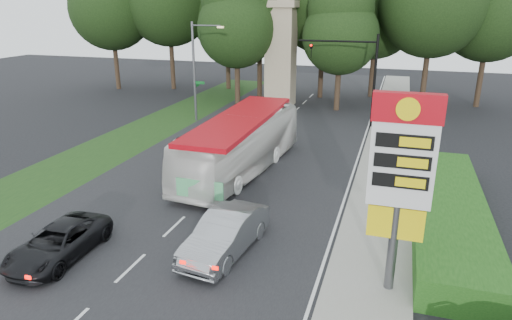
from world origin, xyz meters
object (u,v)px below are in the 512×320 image
(traffic_signal_mast, at_px, (358,68))
(monument, at_px, (281,51))
(sedan_silver, at_px, (226,234))
(gas_station_pylon, at_px, (401,169))
(transit_bus, at_px, (241,145))
(streetlight_signs, at_px, (196,67))
(suv_charcoal, at_px, (59,242))

(traffic_signal_mast, relative_size, monument, 0.72)
(sedan_silver, bearing_deg, traffic_signal_mast, 89.60)
(traffic_signal_mast, distance_m, sedan_silver, 21.83)
(gas_station_pylon, relative_size, transit_bus, 0.58)
(monument, height_order, transit_bus, monument)
(gas_station_pylon, xyz_separation_m, streetlight_signs, (-16.19, 20.01, -0.01))
(streetlight_signs, relative_size, monument, 0.80)
(transit_bus, height_order, suv_charcoal, transit_bus)
(transit_bus, bearing_deg, traffic_signal_mast, 73.67)
(traffic_signal_mast, bearing_deg, streetlight_signs, -171.08)
(monument, distance_m, sedan_silver, 28.09)
(traffic_signal_mast, height_order, streetlight_signs, streetlight_signs)
(traffic_signal_mast, distance_m, suv_charcoal, 25.49)
(gas_station_pylon, xyz_separation_m, sedan_silver, (-6.25, 0.69, -3.63))
(gas_station_pylon, height_order, suv_charcoal, gas_station_pylon)
(transit_bus, relative_size, suv_charcoal, 2.56)
(streetlight_signs, bearing_deg, suv_charcoal, -79.66)
(streetlight_signs, relative_size, sedan_silver, 1.62)
(traffic_signal_mast, xyz_separation_m, monument, (-7.68, 6.00, 0.43))
(gas_station_pylon, bearing_deg, sedan_silver, 173.67)
(monument, relative_size, transit_bus, 0.85)
(transit_bus, distance_m, sedan_silver, 9.19)
(monument, distance_m, transit_bus, 18.98)
(gas_station_pylon, relative_size, traffic_signal_mast, 0.95)
(streetlight_signs, height_order, monument, monument)
(monument, distance_m, suv_charcoal, 29.97)
(traffic_signal_mast, height_order, suv_charcoal, traffic_signal_mast)
(transit_bus, height_order, sedan_silver, transit_bus)
(traffic_signal_mast, relative_size, transit_bus, 0.61)
(gas_station_pylon, height_order, traffic_signal_mast, traffic_signal_mast)
(monument, height_order, suv_charcoal, monument)
(transit_bus, bearing_deg, gas_station_pylon, -41.35)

